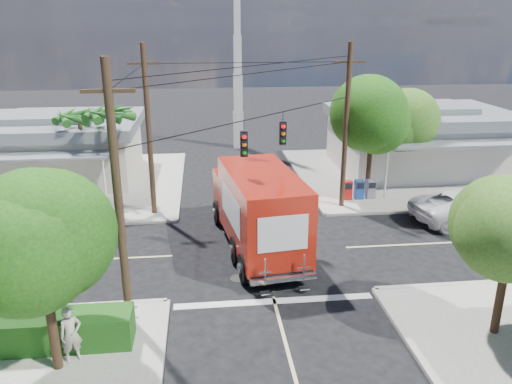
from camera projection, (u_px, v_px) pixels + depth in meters
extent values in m
plane|color=black|center=(261.00, 252.00, 22.76)|extent=(120.00, 120.00, 0.00)
cube|color=gray|center=(401.00, 174.00, 34.22)|extent=(14.00, 14.00, 0.14)
cube|color=#A9A496|center=(301.00, 177.00, 33.50)|extent=(0.25, 14.00, 0.14)
cube|color=#A9A496|center=(449.00, 210.00, 27.63)|extent=(14.00, 0.25, 0.14)
cube|color=gray|center=(70.00, 184.00, 31.95)|extent=(14.00, 14.00, 0.14)
cube|color=#A9A496|center=(181.00, 181.00, 32.67)|extent=(0.25, 14.00, 0.14)
cube|color=#A9A496|center=(37.00, 227.00, 25.37)|extent=(14.00, 0.25, 0.14)
cube|color=beige|center=(243.00, 184.00, 32.16)|extent=(0.12, 12.00, 0.01)
cube|color=beige|center=(469.00, 242.00, 23.79)|extent=(12.00, 0.12, 0.01)
cube|color=beige|center=(33.00, 262.00, 21.73)|extent=(12.00, 0.12, 0.01)
cube|color=silver|center=(274.00, 301.00, 18.71)|extent=(7.50, 0.40, 0.01)
cube|color=silver|center=(418.00, 145.00, 34.74)|extent=(11.00, 8.00, 3.40)
cube|color=gray|center=(422.00, 115.00, 34.07)|extent=(11.80, 8.80, 0.70)
cube|color=gray|center=(422.00, 108.00, 33.91)|extent=(6.05, 4.40, 0.50)
cube|color=gray|center=(455.00, 144.00, 29.74)|extent=(9.90, 1.80, 0.15)
cylinder|color=silver|center=(386.00, 173.00, 29.00)|extent=(0.12, 0.12, 2.90)
cube|color=beige|center=(57.00, 154.00, 32.72)|extent=(10.00, 8.00, 3.20)
cube|color=gray|center=(53.00, 124.00, 32.09)|extent=(10.80, 8.80, 0.70)
cube|color=gray|center=(52.00, 117.00, 31.93)|extent=(5.50, 4.40, 0.50)
cube|color=gray|center=(31.00, 156.00, 27.76)|extent=(9.00, 1.80, 0.15)
cylinder|color=silver|center=(105.00, 181.00, 27.85)|extent=(0.12, 0.12, 2.70)
cube|color=silver|center=(238.00, 130.00, 41.14)|extent=(0.80, 0.80, 3.00)
cube|color=silver|center=(238.00, 93.00, 40.17)|extent=(0.70, 0.70, 3.00)
cube|color=silver|center=(237.00, 55.00, 39.20)|extent=(0.60, 0.60, 3.00)
cube|color=silver|center=(237.00, 14.00, 38.23)|extent=(0.50, 0.50, 3.00)
cylinder|color=#422D1C|center=(50.00, 313.00, 14.34)|extent=(0.28, 0.28, 3.71)
sphere|color=#184713|center=(39.00, 240.00, 13.59)|extent=(3.71, 3.71, 3.71)
sphere|color=#184713|center=(25.00, 229.00, 13.66)|extent=(3.02, 3.02, 3.02)
sphere|color=#184713|center=(50.00, 247.00, 13.38)|extent=(3.25, 3.25, 3.25)
cylinder|color=#422D1C|center=(369.00, 162.00, 29.19)|extent=(0.28, 0.28, 4.10)
sphere|color=#184713|center=(372.00, 118.00, 28.36)|extent=(4.10, 4.10, 4.10)
sphere|color=#184713|center=(365.00, 113.00, 28.43)|extent=(3.33, 3.33, 3.33)
sphere|color=#184713|center=(380.00, 121.00, 28.16)|extent=(3.58, 3.58, 3.58)
cylinder|color=#422D1C|center=(397.00, 155.00, 31.61)|extent=(0.28, 0.28, 3.58)
sphere|color=#286516|center=(401.00, 120.00, 30.88)|extent=(3.58, 3.58, 3.58)
sphere|color=#286516|center=(394.00, 116.00, 30.96)|extent=(2.91, 2.91, 2.91)
sphere|color=#286516|center=(408.00, 123.00, 30.67)|extent=(3.14, 3.14, 3.14)
cylinder|color=#422D1C|center=(502.00, 286.00, 16.10)|extent=(0.28, 0.28, 3.46)
sphere|color=#286516|center=(498.00, 215.00, 15.48)|extent=(2.81, 2.81, 2.81)
cylinder|color=#422D1C|center=(114.00, 158.00, 28.19)|extent=(0.24, 0.24, 5.00)
cone|color=#225C1C|center=(126.00, 112.00, 27.44)|extent=(0.50, 2.06, 0.98)
cone|color=#225C1C|center=(122.00, 110.00, 28.07)|extent=(1.92, 1.68, 0.98)
cone|color=#225C1C|center=(108.00, 110.00, 28.15)|extent=(2.12, 0.95, 0.98)
cone|color=#225C1C|center=(96.00, 111.00, 27.63)|extent=(1.34, 2.07, 0.98)
cone|color=#225C1C|center=(93.00, 114.00, 26.90)|extent=(1.34, 2.07, 0.98)
cone|color=#225C1C|center=(103.00, 115.00, 26.50)|extent=(2.12, 0.95, 0.98)
cone|color=#225C1C|center=(118.00, 114.00, 26.74)|extent=(1.92, 1.68, 0.98)
cylinder|color=#422D1C|center=(84.00, 156.00, 29.46)|extent=(0.24, 0.24, 4.60)
cone|color=#225C1C|center=(95.00, 115.00, 28.78)|extent=(0.50, 2.06, 0.98)
cone|color=#225C1C|center=(91.00, 113.00, 29.40)|extent=(1.92, 1.68, 0.98)
cone|color=#225C1C|center=(79.00, 113.00, 29.49)|extent=(2.12, 0.95, 0.98)
cone|color=#225C1C|center=(66.00, 114.00, 28.97)|extent=(1.34, 2.07, 0.98)
cone|color=#225C1C|center=(63.00, 117.00, 28.23)|extent=(1.34, 2.07, 0.98)
cone|color=#225C1C|center=(72.00, 118.00, 27.84)|extent=(2.12, 0.95, 0.98)
cone|color=#225C1C|center=(86.00, 117.00, 28.08)|extent=(1.92, 1.68, 0.98)
cylinder|color=#473321|center=(118.00, 202.00, 15.88)|extent=(0.28, 0.28, 9.00)
cube|color=#473321|center=(108.00, 91.00, 14.75)|extent=(1.60, 0.12, 0.12)
cylinder|color=#473321|center=(346.00, 129.00, 26.73)|extent=(0.28, 0.28, 9.00)
cube|color=#473321|center=(350.00, 62.00, 25.60)|extent=(1.60, 0.12, 0.12)
cylinder|color=#473321|center=(149.00, 133.00, 25.66)|extent=(0.28, 0.28, 9.00)
cube|color=#473321|center=(144.00, 63.00, 24.53)|extent=(1.60, 0.12, 0.12)
cylinder|color=black|center=(261.00, 117.00, 20.75)|extent=(10.43, 10.43, 0.04)
cube|color=black|center=(244.00, 144.00, 20.23)|extent=(0.30, 0.24, 1.05)
sphere|color=red|center=(244.00, 137.00, 19.99)|extent=(0.20, 0.20, 0.20)
cube|color=black|center=(283.00, 133.00, 22.21)|extent=(0.30, 0.24, 1.05)
sphere|color=red|center=(283.00, 126.00, 21.97)|extent=(0.20, 0.20, 0.20)
cube|color=silver|center=(47.00, 323.00, 16.53)|extent=(5.94, 0.05, 0.08)
cube|color=silver|center=(46.00, 312.00, 16.40)|extent=(5.94, 0.05, 0.08)
cube|color=silver|center=(133.00, 314.00, 16.77)|extent=(0.09, 0.06, 1.00)
cube|color=#184A13|center=(33.00, 332.00, 15.69)|extent=(6.20, 1.20, 1.10)
cube|color=#AD130F|center=(347.00, 190.00, 28.96)|extent=(0.50, 0.50, 1.10)
cube|color=#19409D|center=(359.00, 189.00, 29.04)|extent=(0.50, 0.50, 1.10)
cube|color=slate|center=(371.00, 189.00, 29.11)|extent=(0.50, 0.50, 1.10)
cube|color=black|center=(256.00, 234.00, 23.12)|extent=(3.62, 8.81, 0.27)
cube|color=#B21E10|center=(241.00, 194.00, 25.91)|extent=(2.85, 2.19, 2.41)
cube|color=black|center=(238.00, 181.00, 26.48)|extent=(2.32, 0.57, 1.04)
cube|color=silver|center=(237.00, 201.00, 27.07)|extent=(2.52, 0.46, 0.38)
cube|color=#B21E10|center=(262.00, 208.00, 21.68)|extent=(3.55, 6.67, 3.18)
cube|color=white|center=(292.00, 202.00, 21.94)|extent=(0.54, 3.92, 1.43)
cube|color=white|center=(230.00, 208.00, 21.32)|extent=(0.54, 3.92, 1.43)
cube|color=white|center=(283.00, 234.00, 18.69)|extent=(1.96, 0.28, 1.43)
cube|color=silver|center=(283.00, 278.00, 19.14)|extent=(2.65, 0.62, 0.20)
cube|color=silver|center=(265.00, 272.00, 18.70)|extent=(0.50, 0.13, 1.10)
cube|color=silver|center=(304.00, 268.00, 19.04)|extent=(0.50, 0.13, 1.10)
cylinder|color=black|center=(218.00, 213.00, 25.76)|extent=(0.51, 1.24, 1.21)
cylinder|color=black|center=(265.00, 208.00, 26.33)|extent=(0.51, 1.24, 1.21)
cylinder|color=black|center=(245.00, 268.00, 19.92)|extent=(0.51, 1.24, 1.21)
cylinder|color=black|center=(305.00, 262.00, 20.48)|extent=(0.51, 1.24, 1.21)
imported|color=silver|center=(468.00, 206.00, 25.97)|extent=(6.32, 3.66, 1.65)
imported|color=beige|center=(71.00, 334.00, 14.98)|extent=(0.78, 0.69, 1.80)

